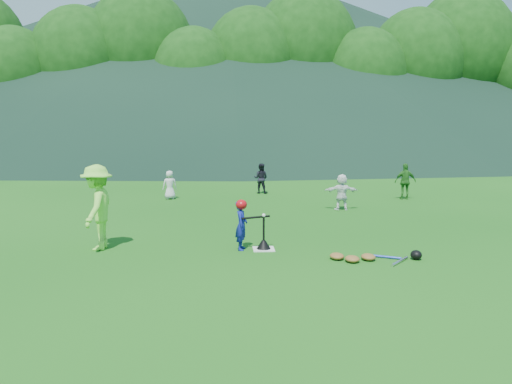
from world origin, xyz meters
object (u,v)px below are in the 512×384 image
adult_coach (97,207)px  fielder_a (170,185)px  home_plate (264,249)px  batter_child (241,225)px  equipment_pile (369,257)px  fielder_c (405,181)px  batting_tee (264,244)px  fielder_d (342,192)px  fielder_b (261,178)px

adult_coach → fielder_a: size_ratio=1.76×
home_plate → batter_child: size_ratio=0.43×
equipment_pile → home_plate: bearing=153.6°
fielder_c → equipment_pile: bearing=67.2°
fielder_a → batting_tee: (2.76, -7.52, -0.38)m
fielder_a → equipment_pile: (4.74, -8.50, -0.45)m
batter_child → fielder_d: fielder_d is taller
batter_child → fielder_d: bearing=-24.7°
fielder_b → equipment_pile: size_ratio=0.65×
fielder_c → fielder_b: bearing=-19.1°
fielder_a → adult_coach: bearing=69.0°
fielder_a → fielder_b: bearing=-173.8°
home_plate → fielder_a: 8.02m
batter_child → fielder_a: batter_child is taller
home_plate → adult_coach: (-3.50, 0.26, 0.89)m
batter_child → equipment_pile: (2.45, -1.01, -0.46)m
fielder_b → fielder_d: fielder_b is taller
fielder_a → equipment_pile: 9.74m
home_plate → equipment_pile: (1.98, -0.98, 0.06)m
batter_child → adult_coach: adult_coach is taller
batter_child → adult_coach: size_ratio=0.58×
fielder_c → fielder_d: size_ratio=1.14×
home_plate → fielder_c: bearing=51.0°
home_plate → fielder_c: 8.93m
adult_coach → batter_child: bearing=88.7°
adult_coach → batting_tee: 3.59m
fielder_c → batting_tee: (-5.61, -6.92, -0.51)m
batter_child → adult_coach: bearing=95.1°
fielder_c → batter_child: bearing=50.4°
adult_coach → fielder_d: size_ratio=1.60×
fielder_d → equipment_pile: (-0.85, -5.84, -0.50)m
fielder_c → adult_coach: bearing=38.0°
fielder_b → equipment_pile: (1.38, -9.81, -0.52)m
home_plate → adult_coach: 3.62m
home_plate → fielder_a: bearing=110.2°
batter_child → batting_tee: batter_child is taller
home_plate → fielder_c: (5.61, 6.92, 0.63)m
fielder_a → fielder_c: (8.37, -0.60, 0.13)m
fielder_d → batting_tee: fielder_d is taller
home_plate → fielder_b: (0.60, 8.83, 0.57)m
home_plate → batting_tee: bearing=0.0°
equipment_pile → adult_coach: bearing=167.2°
batting_tee → home_plate: bearing=0.0°
fielder_d → equipment_pile: bearing=85.1°
adult_coach → home_plate: bearing=88.9°
batter_child → fielder_a: 7.83m
home_plate → batting_tee: batting_tee is taller
fielder_b → home_plate: bearing=105.6°
fielder_c → batting_tee: 8.92m
home_plate → batter_child: bearing=177.0°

